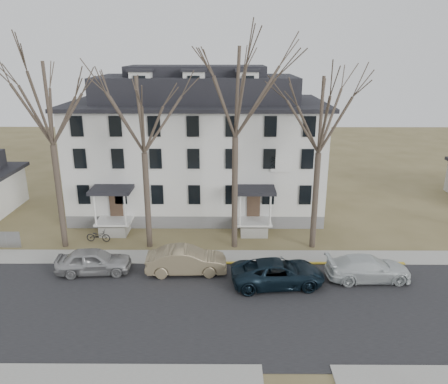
{
  "coord_description": "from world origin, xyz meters",
  "views": [
    {
      "loc": [
        0.43,
        -18.39,
        13.26
      ],
      "look_at": [
        0.27,
        9.0,
        4.31
      ],
      "focal_mm": 35.0,
      "sensor_mm": 36.0,
      "label": 1
    }
  ],
  "objects_px": {
    "tree_mid_left": "(142,110)",
    "car_silver": "(94,262)",
    "tree_center": "(236,86)",
    "bicycle_left": "(98,236)",
    "car_white": "(368,269)",
    "tree_far_left": "(47,98)",
    "tree_mid_right": "(321,110)",
    "car_navy": "(278,273)",
    "car_tan": "(186,261)",
    "boarding_house": "(198,147)"
  },
  "relations": [
    {
      "from": "tree_mid_left",
      "to": "car_silver",
      "type": "xyz_separation_m",
      "value": [
        -2.78,
        -3.93,
        -8.82
      ]
    },
    {
      "from": "tree_center",
      "to": "bicycle_left",
      "type": "relative_size",
      "value": 8.47
    },
    {
      "from": "tree_center",
      "to": "car_silver",
      "type": "xyz_separation_m",
      "value": [
        -8.78,
        -3.93,
        -10.31
      ]
    },
    {
      "from": "car_silver",
      "to": "bicycle_left",
      "type": "xyz_separation_m",
      "value": [
        -1.03,
        4.6,
        -0.32
      ]
    },
    {
      "from": "car_white",
      "to": "tree_far_left",
      "type": "bearing_deg",
      "value": 74.28
    },
    {
      "from": "tree_mid_right",
      "to": "bicycle_left",
      "type": "relative_size",
      "value": 7.34
    },
    {
      "from": "tree_mid_right",
      "to": "car_silver",
      "type": "distance_m",
      "value": 17.24
    },
    {
      "from": "tree_mid_left",
      "to": "tree_center",
      "type": "distance_m",
      "value": 6.18
    },
    {
      "from": "tree_mid_left",
      "to": "car_silver",
      "type": "height_order",
      "value": "tree_mid_left"
    },
    {
      "from": "car_silver",
      "to": "car_navy",
      "type": "relative_size",
      "value": 0.84
    },
    {
      "from": "tree_mid_right",
      "to": "car_tan",
      "type": "height_order",
      "value": "tree_mid_right"
    },
    {
      "from": "tree_mid_left",
      "to": "boarding_house",
      "type": "bearing_deg",
      "value": 69.8
    },
    {
      "from": "tree_mid_right",
      "to": "car_silver",
      "type": "height_order",
      "value": "tree_mid_right"
    },
    {
      "from": "tree_mid_right",
      "to": "bicycle_left",
      "type": "bearing_deg",
      "value": 177.51
    },
    {
      "from": "tree_far_left",
      "to": "car_white",
      "type": "bearing_deg",
      "value": -13.15
    },
    {
      "from": "boarding_house",
      "to": "car_tan",
      "type": "height_order",
      "value": "boarding_house"
    },
    {
      "from": "boarding_house",
      "to": "bicycle_left",
      "type": "xyz_separation_m",
      "value": [
        -6.81,
        -7.49,
        -4.92
      ]
    },
    {
      "from": "tree_far_left",
      "to": "car_tan",
      "type": "relative_size",
      "value": 2.77
    },
    {
      "from": "tree_center",
      "to": "car_silver",
      "type": "distance_m",
      "value": 14.1
    },
    {
      "from": "tree_mid_left",
      "to": "car_navy",
      "type": "xyz_separation_m",
      "value": [
        8.46,
        -5.32,
        -8.84
      ]
    },
    {
      "from": "tree_mid_left",
      "to": "car_tan",
      "type": "height_order",
      "value": "tree_mid_left"
    },
    {
      "from": "bicycle_left",
      "to": "tree_center",
      "type": "bearing_deg",
      "value": -89.9
    },
    {
      "from": "boarding_house",
      "to": "tree_mid_left",
      "type": "relative_size",
      "value": 1.63
    },
    {
      "from": "car_white",
      "to": "bicycle_left",
      "type": "bearing_deg",
      "value": 70.73
    },
    {
      "from": "car_navy",
      "to": "bicycle_left",
      "type": "height_order",
      "value": "car_navy"
    },
    {
      "from": "bicycle_left",
      "to": "car_silver",
      "type": "bearing_deg",
      "value": -163.33
    },
    {
      "from": "tree_far_left",
      "to": "car_navy",
      "type": "height_order",
      "value": "tree_far_left"
    },
    {
      "from": "car_tan",
      "to": "car_white",
      "type": "height_order",
      "value": "car_tan"
    },
    {
      "from": "tree_center",
      "to": "car_tan",
      "type": "height_order",
      "value": "tree_center"
    },
    {
      "from": "boarding_house",
      "to": "car_navy",
      "type": "distance_m",
      "value": 15.25
    },
    {
      "from": "boarding_house",
      "to": "car_white",
      "type": "height_order",
      "value": "boarding_house"
    },
    {
      "from": "car_silver",
      "to": "car_white",
      "type": "bearing_deg",
      "value": -97.18
    },
    {
      "from": "tree_far_left",
      "to": "bicycle_left",
      "type": "height_order",
      "value": "tree_far_left"
    },
    {
      "from": "boarding_house",
      "to": "tree_center",
      "type": "bearing_deg",
      "value": -69.8
    },
    {
      "from": "tree_far_left",
      "to": "bicycle_left",
      "type": "distance_m",
      "value": 10.15
    },
    {
      "from": "car_silver",
      "to": "bicycle_left",
      "type": "relative_size",
      "value": 2.63
    },
    {
      "from": "tree_mid_left",
      "to": "tree_center",
      "type": "height_order",
      "value": "tree_center"
    },
    {
      "from": "tree_far_left",
      "to": "tree_mid_right",
      "type": "xyz_separation_m",
      "value": [
        17.5,
        0.0,
        -0.74
      ]
    },
    {
      "from": "tree_center",
      "to": "car_tan",
      "type": "bearing_deg",
      "value": -127.99
    },
    {
      "from": "tree_far_left",
      "to": "tree_center",
      "type": "bearing_deg",
      "value": 0.0
    },
    {
      "from": "tree_far_left",
      "to": "car_silver",
      "type": "distance_m",
      "value": 10.83
    },
    {
      "from": "car_silver",
      "to": "bicycle_left",
      "type": "height_order",
      "value": "car_silver"
    },
    {
      "from": "tree_far_left",
      "to": "bicycle_left",
      "type": "bearing_deg",
      "value": 16.96
    },
    {
      "from": "tree_mid_right",
      "to": "car_white",
      "type": "height_order",
      "value": "tree_mid_right"
    },
    {
      "from": "tree_mid_left",
      "to": "tree_center",
      "type": "xyz_separation_m",
      "value": [
        6.0,
        0.0,
        1.48
      ]
    },
    {
      "from": "tree_mid_right",
      "to": "car_white",
      "type": "xyz_separation_m",
      "value": [
        2.46,
        -4.66,
        -8.87
      ]
    },
    {
      "from": "car_silver",
      "to": "car_white",
      "type": "distance_m",
      "value": 16.75
    },
    {
      "from": "bicycle_left",
      "to": "car_tan",
      "type": "bearing_deg",
      "value": -119.96
    },
    {
      "from": "boarding_house",
      "to": "tree_far_left",
      "type": "height_order",
      "value": "tree_far_left"
    },
    {
      "from": "boarding_house",
      "to": "car_silver",
      "type": "relative_size",
      "value": 4.55
    }
  ]
}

